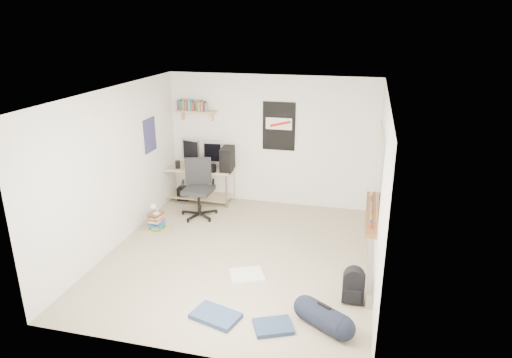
% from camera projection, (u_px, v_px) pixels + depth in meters
% --- Properties ---
extents(floor, '(4.00, 4.50, 0.01)m').
position_uv_depth(floor, '(240.00, 255.00, 7.06)').
color(floor, gray).
rests_on(floor, ground).
extents(ceiling, '(4.00, 4.50, 0.01)m').
position_uv_depth(ceiling, '(238.00, 92.00, 6.22)').
color(ceiling, white).
rests_on(ceiling, ground).
extents(back_wall, '(4.00, 0.01, 2.50)m').
position_uv_depth(back_wall, '(271.00, 141.00, 8.71)').
color(back_wall, silver).
rests_on(back_wall, ground).
extents(left_wall, '(0.01, 4.50, 2.50)m').
position_uv_depth(left_wall, '(115.00, 169.00, 7.09)').
color(left_wall, silver).
rests_on(left_wall, ground).
extents(right_wall, '(0.01, 4.50, 2.50)m').
position_uv_depth(right_wall, '(381.00, 191.00, 6.19)').
color(right_wall, silver).
rests_on(right_wall, ground).
extents(desk, '(1.62, 1.03, 0.69)m').
position_uv_depth(desk, '(197.00, 183.00, 9.09)').
color(desk, tan).
rests_on(desk, floor).
extents(monitor_left, '(0.40, 0.20, 0.42)m').
position_uv_depth(monitor_left, '(191.00, 157.00, 8.92)').
color(monitor_left, '#AAA9AE').
rests_on(monitor_left, desk).
extents(monitor_right, '(0.37, 0.13, 0.39)m').
position_uv_depth(monitor_right, '(213.00, 159.00, 8.84)').
color(monitor_right, '#AEAFB3').
rests_on(monitor_right, desk).
extents(pc_tower, '(0.24, 0.46, 0.46)m').
position_uv_depth(pc_tower, '(227.00, 159.00, 8.72)').
color(pc_tower, black).
rests_on(pc_tower, desk).
extents(keyboard, '(0.40, 0.19, 0.02)m').
position_uv_depth(keyboard, '(191.00, 170.00, 8.81)').
color(keyboard, black).
rests_on(keyboard, desk).
extents(speaker_left, '(0.11, 0.11, 0.17)m').
position_uv_depth(speaker_left, '(178.00, 165.00, 8.84)').
color(speaker_left, black).
rests_on(speaker_left, desk).
extents(speaker_right, '(0.10, 0.10, 0.18)m').
position_uv_depth(speaker_right, '(213.00, 169.00, 8.61)').
color(speaker_right, black).
rests_on(speaker_right, desk).
extents(office_chair, '(0.88, 0.88, 1.07)m').
position_uv_depth(office_chair, '(198.00, 191.00, 8.29)').
color(office_chair, black).
rests_on(office_chair, floor).
extents(wall_shelf, '(0.80, 0.22, 0.24)m').
position_uv_depth(wall_shelf, '(196.00, 111.00, 8.75)').
color(wall_shelf, tan).
rests_on(wall_shelf, back_wall).
extents(poster_back_wall, '(0.62, 0.03, 0.92)m').
position_uv_depth(poster_back_wall, '(279.00, 126.00, 8.55)').
color(poster_back_wall, black).
rests_on(poster_back_wall, back_wall).
extents(poster_left_wall, '(0.02, 0.42, 0.60)m').
position_uv_depth(poster_left_wall, '(150.00, 135.00, 8.11)').
color(poster_left_wall, navy).
rests_on(poster_left_wall, left_wall).
extents(window, '(0.10, 1.50, 1.26)m').
position_uv_depth(window, '(378.00, 170.00, 6.41)').
color(window, brown).
rests_on(window, right_wall).
extents(baseboard_heater, '(0.08, 2.50, 0.18)m').
position_uv_depth(baseboard_heater, '(370.00, 256.00, 6.86)').
color(baseboard_heater, '#B7B2A8').
rests_on(baseboard_heater, floor).
extents(backpack, '(0.28, 0.23, 0.37)m').
position_uv_depth(backpack, '(353.00, 288.00, 5.83)').
color(backpack, black).
rests_on(backpack, floor).
extents(duffel_bag, '(0.40, 0.40, 0.57)m').
position_uv_depth(duffel_bag, '(323.00, 318.00, 5.35)').
color(duffel_bag, black).
rests_on(duffel_bag, floor).
extents(tshirt, '(0.59, 0.55, 0.04)m').
position_uv_depth(tshirt, '(247.00, 275.00, 6.47)').
color(tshirt, silver).
rests_on(tshirt, floor).
extents(jeans_a, '(0.65, 0.51, 0.06)m').
position_uv_depth(jeans_a, '(216.00, 316.00, 5.56)').
color(jeans_a, navy).
rests_on(jeans_a, floor).
extents(jeans_b, '(0.54, 0.49, 0.06)m').
position_uv_depth(jeans_b, '(273.00, 327.00, 5.38)').
color(jeans_b, '#233350').
rests_on(jeans_b, floor).
extents(book_stack, '(0.50, 0.43, 0.31)m').
position_uv_depth(book_stack, '(157.00, 222.00, 7.86)').
color(book_stack, brown).
rests_on(book_stack, floor).
extents(desk_lamp, '(0.13, 0.19, 0.18)m').
position_uv_depth(desk_lamp, '(156.00, 210.00, 7.76)').
color(desk_lamp, white).
rests_on(desk_lamp, book_stack).
extents(subwoofer, '(0.24, 0.24, 0.25)m').
position_uv_depth(subwoofer, '(184.00, 193.00, 9.16)').
color(subwoofer, black).
rests_on(subwoofer, floor).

